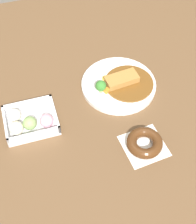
{
  "coord_description": "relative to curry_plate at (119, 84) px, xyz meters",
  "views": [
    {
      "loc": [
        -0.16,
        -0.62,
        0.93
      ],
      "look_at": [
        0.03,
        0.04,
        0.03
      ],
      "focal_mm": 53.7,
      "sensor_mm": 36.0,
      "label": 1
    }
  ],
  "objects": [
    {
      "name": "donut_box",
      "position": [
        -0.35,
        -0.08,
        0.01
      ],
      "size": [
        0.17,
        0.15,
        0.06
      ],
      "color": "white",
      "rests_on": "ground_plane"
    },
    {
      "name": "ground_plane",
      "position": [
        -0.15,
        -0.15,
        -0.01
      ],
      "size": [
        1.6,
        1.6,
        0.0
      ],
      "primitive_type": "plane",
      "color": "brown"
    },
    {
      "name": "curry_plate",
      "position": [
        0.0,
        0.0,
        0.0
      ],
      "size": [
        0.27,
        0.27,
        0.07
      ],
      "color": "white",
      "rests_on": "ground_plane"
    },
    {
      "name": "chocolate_ring_donut",
      "position": [
        -0.01,
        -0.27,
        0.0
      ],
      "size": [
        0.15,
        0.15,
        0.04
      ],
      "color": "white",
      "rests_on": "ground_plane"
    }
  ]
}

